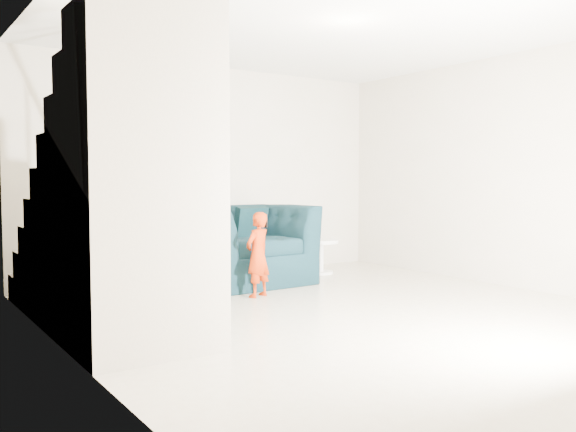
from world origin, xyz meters
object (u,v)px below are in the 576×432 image
object	(u,v)px
side_table	(321,251)
staircase	(115,217)
armchair	(244,245)
toddler	(258,255)

from	to	relation	value
side_table	staircase	xyz separation A→B (m)	(-3.27, -1.52, 0.64)
armchair	toddler	distance (m)	0.89
armchair	toddler	size ratio (longest dim) A/B	1.59
toddler	side_table	distance (m)	1.79
armchair	staircase	bearing A→B (deg)	-146.96
side_table	staircase	size ratio (longest dim) A/B	0.13
toddler	side_table	bearing A→B (deg)	-171.11
staircase	toddler	bearing A→B (deg)	19.52
armchair	staircase	world-z (taller)	staircase
side_table	staircase	bearing A→B (deg)	-155.05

